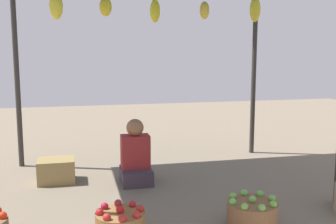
# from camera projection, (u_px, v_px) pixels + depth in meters

# --- Properties ---
(ground_plane) EXTENTS (14.00, 14.00, 0.00)m
(ground_plane) POSITION_uv_depth(u_px,v_px,m) (158.00, 182.00, 5.11)
(ground_plane) COLOR #786A57
(vendor_person) EXTENTS (0.36, 0.44, 0.78)m
(vendor_person) POSITION_uv_depth(u_px,v_px,m) (136.00, 158.00, 5.05)
(vendor_person) COLOR #3D313D
(vendor_person) RESTS_ON ground
(basket_green_apples) EXTENTS (0.47, 0.47, 0.30)m
(basket_green_apples) POSITION_uv_depth(u_px,v_px,m) (252.00, 214.00, 3.82)
(basket_green_apples) COLOR brown
(basket_green_apples) RESTS_ON ground
(wooden_crate_near_vendor) EXTENTS (0.44, 0.36, 0.28)m
(wooden_crate_near_vendor) POSITION_uv_depth(u_px,v_px,m) (56.00, 170.00, 5.10)
(wooden_crate_near_vendor) COLOR olive
(wooden_crate_near_vendor) RESTS_ON ground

